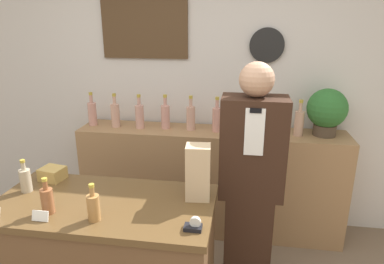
{
  "coord_description": "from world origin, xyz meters",
  "views": [
    {
      "loc": [
        0.52,
        -1.13,
        1.92
      ],
      "look_at": [
        0.17,
        1.13,
        1.17
      ],
      "focal_mm": 32.0,
      "sensor_mm": 36.0,
      "label": 1
    }
  ],
  "objects_px": {
    "potted_plant": "(327,110)",
    "tape_dispenser": "(194,226)",
    "paper_bag": "(198,172)",
    "shopkeeper": "(250,186)"
  },
  "relations": [
    {
      "from": "potted_plant",
      "to": "tape_dispenser",
      "type": "bearing_deg",
      "value": -122.2
    },
    {
      "from": "paper_bag",
      "to": "tape_dispenser",
      "type": "bearing_deg",
      "value": -85.72
    },
    {
      "from": "shopkeeper",
      "to": "tape_dispenser",
      "type": "relative_size",
      "value": 18.69
    },
    {
      "from": "paper_bag",
      "to": "tape_dispenser",
      "type": "relative_size",
      "value": 3.67
    },
    {
      "from": "potted_plant",
      "to": "shopkeeper",
      "type": "bearing_deg",
      "value": -128.97
    },
    {
      "from": "shopkeeper",
      "to": "potted_plant",
      "type": "height_order",
      "value": "shopkeeper"
    },
    {
      "from": "tape_dispenser",
      "to": "shopkeeper",
      "type": "bearing_deg",
      "value": 66.79
    },
    {
      "from": "potted_plant",
      "to": "paper_bag",
      "type": "height_order",
      "value": "potted_plant"
    },
    {
      "from": "paper_bag",
      "to": "tape_dispenser",
      "type": "height_order",
      "value": "paper_bag"
    },
    {
      "from": "potted_plant",
      "to": "tape_dispenser",
      "type": "xyz_separation_m",
      "value": [
        -0.91,
        -1.44,
        -0.27
      ]
    }
  ]
}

